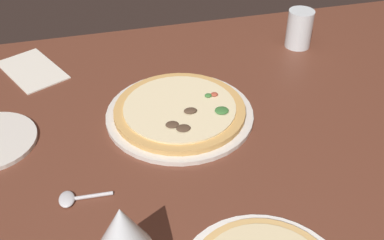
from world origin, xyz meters
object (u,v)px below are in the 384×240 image
(water_glass, at_px, (299,31))
(spoon, at_px, (73,198))
(pizza_main, at_px, (180,112))
(wine_glass_far, at_px, (122,232))
(paper_menu, at_px, (32,70))

(water_glass, bearing_deg, spoon, 34.36)
(water_glass, bearing_deg, pizza_main, 31.25)
(water_glass, xyz_separation_m, spoon, (0.62, 0.42, -0.04))
(wine_glass_far, height_order, paper_menu, wine_glass_far)
(wine_glass_far, xyz_separation_m, spoon, (0.07, -0.19, -0.11))
(water_glass, distance_m, spoon, 0.75)
(pizza_main, height_order, water_glass, water_glass)
(wine_glass_far, xyz_separation_m, water_glass, (-0.54, -0.61, -0.07))
(water_glass, xyz_separation_m, paper_menu, (0.69, -0.04, -0.04))
(water_glass, height_order, paper_menu, water_glass)
(pizza_main, distance_m, spoon, 0.31)
(pizza_main, height_order, spoon, pizza_main)
(pizza_main, relative_size, paper_menu, 1.69)
(paper_menu, height_order, spoon, spoon)
(pizza_main, xyz_separation_m, paper_menu, (0.31, -0.27, -0.01))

